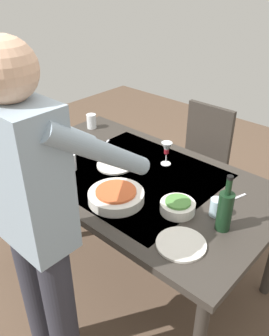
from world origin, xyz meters
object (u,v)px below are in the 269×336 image
Objects in this scene: water_cup_far_left at (216,207)px; dinner_plate_far at (181,244)px; chair_near at (200,155)px; water_cup_near_left at (91,121)px; person_server at (37,220)px; wine_glass_left at (167,149)px; wine_bottle at (225,210)px; serving_bowl_pasta at (116,196)px; water_cup_near_right at (70,162)px; side_bowl_salad at (178,206)px; dinner_plate_near at (115,165)px; dining_table at (134,185)px.

water_cup_far_left reaches higher than dinner_plate_far.
chair_near reaches higher than water_cup_near_left.
chair_near is at bearing -137.40° from water_cup_near_left.
person_server reaches higher than wine_glass_left.
person_server reaches higher than wine_bottle.
wine_bottle is (-0.71, 0.95, 0.35)m from chair_near.
water_cup_near_right is at bearing -6.01° from serving_bowl_pasta.
water_cup_far_left is at bearing -150.79° from serving_bowl_pasta.
wine_bottle is 0.25m from side_bowl_salad.
serving_bowl_pasta is at bearing -85.06° from person_server.
water_cup_near_right is 0.59× the size of side_bowl_salad.
person_server reaches higher than dinner_plate_far.
dinner_plate_far is (-0.00, 0.30, -0.04)m from water_cup_far_left.
chair_near is 0.91m from dinner_plate_near.
side_bowl_salad is 0.58m from dinner_plate_near.
dinner_plate_near is (-0.17, -0.22, -0.05)m from water_cup_near_right.
water_cup_near_right is 1.13× the size of water_cup_far_left.
person_server is 0.84m from dinner_plate_near.
serving_bowl_pasta is at bearing 135.64° from dinner_plate_near.
person_server is 0.52m from serving_bowl_pasta.
dining_table is 0.41m from water_cup_near_right.
wine_glass_left is at bearing -46.75° from dinner_plate_far.
water_cup_near_right reaches higher than water_cup_far_left.
person_server is 1.00m from wine_glass_left.
dining_table is 18.04× the size of water_cup_far_left.
wine_bottle is 0.81m from dinner_plate_near.
water_cup_far_left is at bearing -41.56° from wine_bottle.
water_cup_near_left is 0.98m from serving_bowl_pasta.
chair_near is 0.91m from water_cup_near_left.
chair_near reaches higher than dinner_plate_far.
dining_table is at bearing 178.92° from dinner_plate_near.
serving_bowl_pasta is at bearing 19.01° from wine_bottle.
water_cup_near_left is 1.18m from side_bowl_salad.
wine_bottle reaches higher than dining_table.
water_cup_near_left is 1.40m from dinner_plate_far.
dinner_plate_far is (0.08, 0.23, -0.10)m from wine_bottle.
chair_near is 8.33× the size of water_cup_near_left.
wine_bottle is 0.66m from wine_glass_left.
water_cup_near_left is at bearing -27.91° from dinner_plate_near.
water_cup_near_left reaches higher than dining_table.
water_cup_near_right is 0.46× the size of dinner_plate_far.
dinner_plate_far is (-0.50, 0.53, -0.10)m from wine_glass_left.
dining_table is 15.45× the size of water_cup_near_left.
side_bowl_salad is (-0.34, 0.35, -0.07)m from wine_glass_left.
side_bowl_salad is (-0.48, 0.99, 0.27)m from chair_near.
serving_bowl_pasta is (0.53, 0.18, -0.08)m from wine_bottle.
chair_near is 1.70m from person_server.
water_cup_near_left is 0.47× the size of dinner_plate_near.
serving_bowl_pasta is 0.33m from side_bowl_salad.
wine_bottle is at bearing 138.44° from water_cup_far_left.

